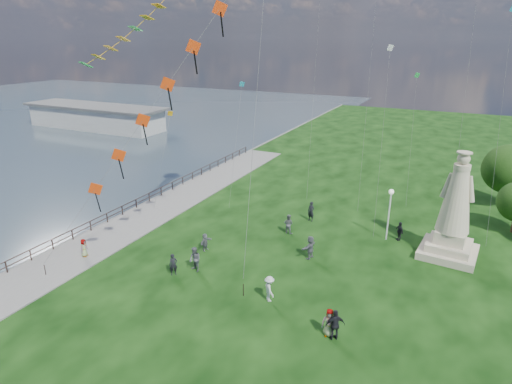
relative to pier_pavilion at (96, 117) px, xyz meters
The scene contains 18 objects.
waterfront 49.44m from the pier_pavilion, 41.92° to the right, with size 200.00×200.00×1.51m.
pier_pavilion is the anchor object (origin of this frame).
statue 69.82m from the pier_pavilion, 22.68° to the right, with size 4.51×4.51×8.41m.
lamppost 65.04m from the pier_pavilion, 23.72° to the right, with size 0.42×0.42×4.52m.
person_0 60.73m from the pier_pavilion, 39.72° to the right, with size 0.60×0.39×1.64m, color black.
person_1 60.91m from the pier_pavilion, 38.24° to the right, with size 0.93×0.57×1.91m, color #595960.
person_2 66.68m from the pier_pavilion, 35.52° to the right, with size 1.14×0.59×1.77m, color silver.
person_3 71.75m from the pier_pavilion, 34.44° to the right, with size 1.12×0.57×1.92m, color black.
person_4 71.33m from the pier_pavilion, 34.51° to the right, with size 0.84×0.52×1.73m, color #595960.
person_5 58.15m from the pier_pavilion, 36.50° to the right, with size 1.36×0.58×1.46m, color #595960.
person_6 58.21m from the pier_pavilion, 25.70° to the right, with size 0.69×0.45×1.89m, color black.
person_7 58.98m from the pier_pavilion, 29.06° to the right, with size 0.85×0.53×1.75m, color #595960.
person_8 70.29m from the pier_pavilion, 22.33° to the right, with size 1.22×0.63×1.89m, color silver.
person_9 65.78m from the pier_pavilion, 23.11° to the right, with size 0.97×0.50×1.66m, color black.
person_10 55.58m from the pier_pavilion, 45.60° to the right, with size 0.71×0.44×1.45m, color #595960.
person_11 63.49m from the pier_pavilion, 30.40° to the right, with size 1.73×0.75×1.87m, color #595960.
red_kite_train 60.28m from the pier_pavilion, 39.10° to the right, with size 12.36×9.35×20.76m.
small_kites 59.17m from the pier_pavilion, 19.52° to the right, with size 30.98×17.08×28.48m.
Camera 1 is at (11.93, -18.60, 16.22)m, focal length 30.00 mm.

